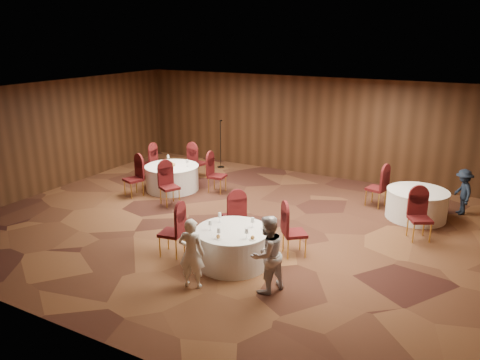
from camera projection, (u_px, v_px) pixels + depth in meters
The scene contains 15 objects.
ground at pixel (229, 223), 11.62m from camera, with size 12.00×12.00×0.00m, color black.
room_shell at pixel (229, 146), 11.02m from camera, with size 12.00×12.00×12.00m.
table_main at pixel (233, 246), 9.50m from camera, with size 1.51×1.51×0.74m.
table_left at pixel (172, 177), 14.01m from camera, with size 1.60×1.60×0.74m.
table_right at pixel (417, 204), 11.84m from camera, with size 1.51×1.51×0.74m.
chairs_main at pixel (233, 227), 10.12m from camera, with size 2.95×2.09×1.00m.
chairs_left at pixel (173, 173), 13.99m from camera, with size 3.17×3.10×1.00m.
chairs_right at pixel (396, 202), 11.60m from camera, with size 2.05×2.39×1.00m.
tabletop_main at pixel (236, 228), 9.20m from camera, with size 1.11×1.01×0.22m.
tabletop_left at pixel (172, 163), 13.87m from camera, with size 0.91×0.90×0.22m.
tabletop_right at pixel (424, 188), 11.38m from camera, with size 0.08×0.08×0.22m.
mic_stand at pixel (221, 154), 16.30m from camera, with size 0.24×0.24×1.67m.
woman_a at pixel (192, 253), 8.53m from camera, with size 0.49×0.32×1.36m, color silver.
woman_b at pixel (267, 254), 8.38m from camera, with size 0.71×0.55×1.46m, color silver.
man_c at pixel (463, 192), 12.04m from camera, with size 0.78×0.45×1.20m, color black.
Camera 1 is at (5.39, -9.31, 4.52)m, focal length 35.00 mm.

